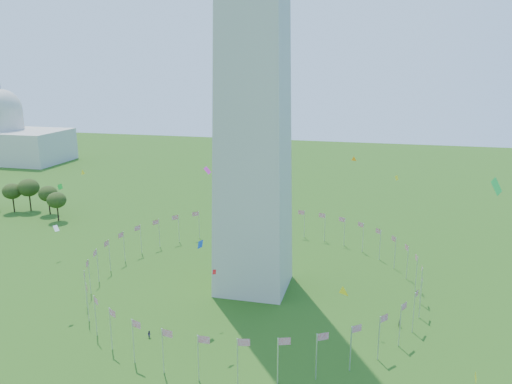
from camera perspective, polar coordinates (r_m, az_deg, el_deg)
flag_ring at (r=126.25m, az=-0.26°, el=-8.86°), size 80.24×80.24×9.00m
capitol_building at (r=321.16m, az=-26.95°, el=7.24°), size 70.00×35.00×46.00m
kites_aloft at (r=100.01m, az=-1.65°, el=-5.21°), size 122.60×67.15×34.71m
tree_line_west at (r=209.41m, az=-26.62°, el=-0.63°), size 55.80×16.05×12.69m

